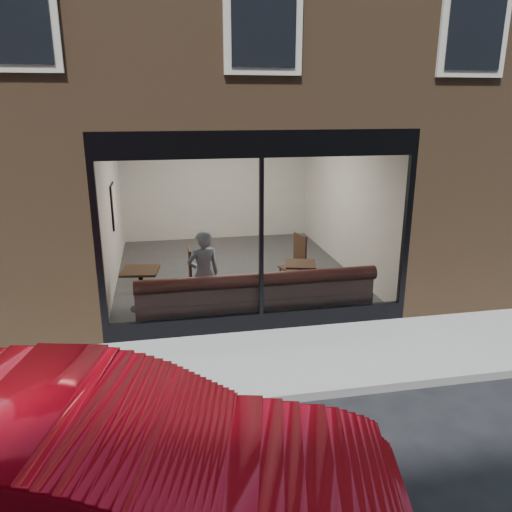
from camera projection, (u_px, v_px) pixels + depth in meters
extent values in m
plane|color=black|center=(294.00, 398.00, 6.30)|extent=(120.00, 120.00, 0.00)
cube|color=gray|center=(275.00, 360.00, 7.24)|extent=(40.00, 2.00, 0.01)
cube|color=gray|center=(295.00, 396.00, 6.24)|extent=(40.00, 0.10, 0.12)
cube|color=brown|center=(69.00, 185.00, 12.65)|extent=(2.50, 12.00, 3.20)
cube|color=brown|center=(349.00, 177.00, 14.03)|extent=(2.50, 12.00, 3.20)
cube|color=brown|center=(205.00, 167.00, 16.16)|extent=(5.00, 6.00, 3.20)
plane|color=#2D2D30|center=(234.00, 272.00, 10.99)|extent=(6.00, 6.00, 0.00)
plane|color=white|center=(232.00, 123.00, 10.06)|extent=(6.00, 6.00, 0.00)
plane|color=silver|center=(216.00, 181.00, 13.33)|extent=(5.00, 0.00, 5.00)
plane|color=silver|center=(111.00, 205.00, 10.07)|extent=(0.00, 6.00, 6.00)
plane|color=silver|center=(345.00, 197.00, 10.98)|extent=(0.00, 6.00, 6.00)
cube|color=black|center=(261.00, 321.00, 8.18)|extent=(5.00, 0.10, 0.30)
cube|color=black|center=(261.00, 144.00, 7.35)|extent=(5.00, 0.10, 0.40)
cube|color=black|center=(261.00, 239.00, 7.77)|extent=(0.06, 0.10, 2.50)
plane|color=white|center=(262.00, 239.00, 7.74)|extent=(4.80, 0.00, 4.80)
cube|color=#351613|center=(256.00, 308.00, 8.53)|extent=(4.00, 0.55, 0.45)
imported|color=#8BA2BB|center=(204.00, 274.00, 8.51)|extent=(0.63, 0.48, 1.55)
cube|color=black|center=(140.00, 271.00, 8.81)|extent=(0.71, 0.71, 0.04)
cube|color=black|center=(300.00, 264.00, 9.18)|extent=(0.67, 0.67, 0.04)
cube|color=black|center=(181.00, 285.00, 9.55)|extent=(0.38, 0.38, 0.04)
cube|color=black|center=(292.00, 268.00, 10.54)|extent=(0.56, 0.56, 0.04)
cube|color=white|center=(114.00, 206.00, 10.32)|extent=(0.02, 0.64, 0.86)
imported|color=#A10511|center=(95.00, 491.00, 3.73)|extent=(5.06, 2.72, 1.58)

